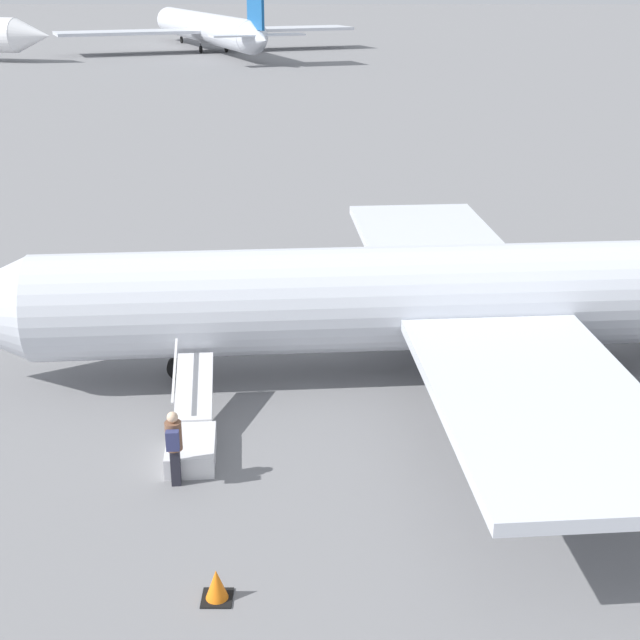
% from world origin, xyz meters
% --- Properties ---
extents(ground_plane, '(600.00, 600.00, 0.00)m').
position_xyz_m(ground_plane, '(0.00, 0.00, 0.00)').
color(ground_plane, slate).
extents(airplane_main, '(28.54, 21.30, 7.45)m').
position_xyz_m(airplane_main, '(-0.96, -0.08, 2.24)').
color(airplane_main, silver).
rests_on(airplane_main, ground).
extents(airplane_far_center, '(40.64, 51.48, 10.49)m').
position_xyz_m(airplane_far_center, '(19.89, -107.66, 3.12)').
color(airplane_far_center, silver).
rests_on(airplane_far_center, ground).
extents(boarding_stairs, '(1.38, 4.09, 1.81)m').
position_xyz_m(boarding_stairs, '(6.11, 4.51, 0.39)').
color(boarding_stairs, silver).
rests_on(boarding_stairs, ground).
extents(passenger, '(0.36, 0.55, 1.74)m').
position_xyz_m(passenger, '(6.25, 5.97, 1.00)').
color(passenger, '#23232D').
rests_on(passenger, ground).
extents(traffic_cone_near_stairs, '(0.56, 0.56, 0.61)m').
position_xyz_m(traffic_cone_near_stairs, '(4.92, 9.79, 0.28)').
color(traffic_cone_near_stairs, black).
rests_on(traffic_cone_near_stairs, ground).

